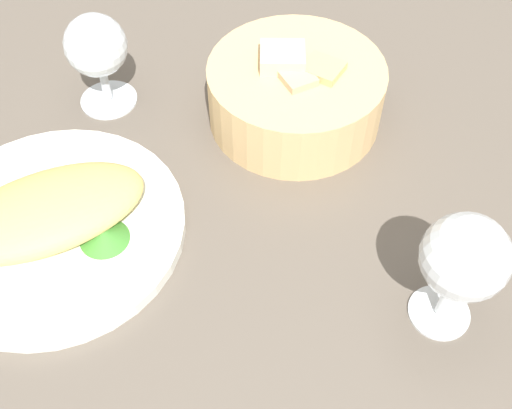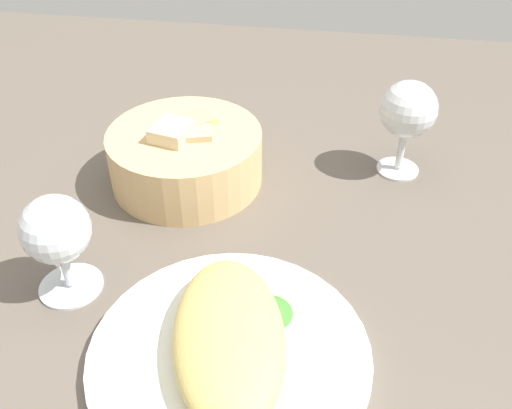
% 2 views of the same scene
% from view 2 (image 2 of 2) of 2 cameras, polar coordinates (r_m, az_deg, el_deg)
% --- Properties ---
extents(ground_plane, '(1.40, 1.40, 0.02)m').
position_cam_2_polar(ground_plane, '(0.66, -2.71, -6.10)').
color(ground_plane, '#5E554A').
extents(plate, '(0.26, 0.26, 0.01)m').
position_cam_2_polar(plate, '(0.56, -2.63, -14.73)').
color(plate, white).
rests_on(plate, ground_plane).
extents(omelette, '(0.22, 0.15, 0.04)m').
position_cam_2_polar(omelette, '(0.53, -2.72, -12.98)').
color(omelette, '#D1B864').
rests_on(omelette, plate).
extents(lettuce_garnish, '(0.05, 0.05, 0.02)m').
position_cam_2_polar(lettuce_garnish, '(0.57, 1.24, -10.19)').
color(lettuce_garnish, '#3D822E').
rests_on(lettuce_garnish, plate).
extents(bread_basket, '(0.20, 0.20, 0.09)m').
position_cam_2_polar(bread_basket, '(0.76, -6.99, 4.82)').
color(bread_basket, tan).
rests_on(bread_basket, ground_plane).
extents(wine_glass_near, '(0.07, 0.07, 0.13)m').
position_cam_2_polar(wine_glass_near, '(0.77, 14.85, 8.82)').
color(wine_glass_near, silver).
rests_on(wine_glass_near, ground_plane).
extents(wine_glass_far, '(0.07, 0.07, 0.12)m').
position_cam_2_polar(wine_glass_far, '(0.60, -19.20, -2.78)').
color(wine_glass_far, silver).
rests_on(wine_glass_far, ground_plane).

